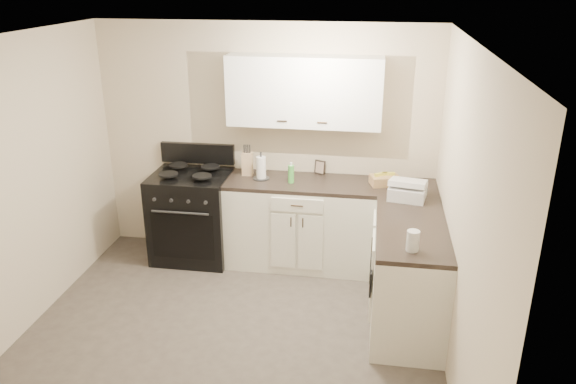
% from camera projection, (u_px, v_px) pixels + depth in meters
% --- Properties ---
extents(floor, '(3.60, 3.60, 0.00)m').
position_uv_depth(floor, '(228.00, 342.00, 4.80)').
color(floor, '#473F38').
rests_on(floor, ground).
extents(ceiling, '(3.60, 3.60, 0.00)m').
position_uv_depth(ceiling, '(214.00, 41.00, 3.89)').
color(ceiling, white).
rests_on(ceiling, wall_back).
extents(wall_back, '(3.60, 0.00, 3.60)m').
position_uv_depth(wall_back, '(266.00, 142.00, 6.00)').
color(wall_back, beige).
rests_on(wall_back, ground).
extents(wall_right, '(0.00, 3.60, 3.60)m').
position_uv_depth(wall_right, '(461.00, 222.00, 4.08)').
color(wall_right, beige).
rests_on(wall_right, ground).
extents(wall_left, '(0.00, 3.60, 3.60)m').
position_uv_depth(wall_left, '(9.00, 194.00, 4.60)').
color(wall_left, beige).
rests_on(wall_left, ground).
extents(wall_front, '(3.60, 0.00, 3.60)m').
position_uv_depth(wall_front, '(122.00, 352.00, 2.69)').
color(wall_front, beige).
rests_on(wall_front, ground).
extents(base_cabinets_back, '(1.55, 0.60, 0.90)m').
position_uv_depth(base_cabinets_back, '(301.00, 224.00, 5.95)').
color(base_cabinets_back, white).
rests_on(base_cabinets_back, floor).
extents(base_cabinets_right, '(0.60, 1.90, 0.90)m').
position_uv_depth(base_cabinets_right, '(406.00, 261.00, 5.20)').
color(base_cabinets_right, white).
rests_on(base_cabinets_right, floor).
extents(countertop_back, '(1.55, 0.60, 0.04)m').
position_uv_depth(countertop_back, '(301.00, 183.00, 5.78)').
color(countertop_back, black).
rests_on(countertop_back, base_cabinets_back).
extents(countertop_right, '(0.60, 1.90, 0.04)m').
position_uv_depth(countertop_right, '(410.00, 215.00, 5.03)').
color(countertop_right, black).
rests_on(countertop_right, base_cabinets_right).
extents(upper_cabinets, '(1.55, 0.30, 0.70)m').
position_uv_depth(upper_cabinets, '(304.00, 91.00, 5.58)').
color(upper_cabinets, white).
rests_on(upper_cabinets, wall_back).
extents(stove, '(0.82, 0.70, 0.99)m').
position_uv_depth(stove, '(193.00, 217.00, 6.10)').
color(stove, black).
rests_on(stove, floor).
extents(knife_block, '(0.12, 0.11, 0.24)m').
position_uv_depth(knife_block, '(247.00, 164.00, 5.92)').
color(knife_block, tan).
rests_on(knife_block, countertop_back).
extents(paper_towel, '(0.12, 0.12, 0.24)m').
position_uv_depth(paper_towel, '(261.00, 168.00, 5.80)').
color(paper_towel, white).
rests_on(paper_towel, countertop_back).
extents(soap_bottle, '(0.06, 0.06, 0.18)m').
position_uv_depth(soap_bottle, '(291.00, 174.00, 5.71)').
color(soap_bottle, green).
rests_on(soap_bottle, countertop_back).
extents(picture_frame, '(0.12, 0.08, 0.15)m').
position_uv_depth(picture_frame, '(320.00, 167.00, 5.96)').
color(picture_frame, black).
rests_on(picture_frame, countertop_back).
extents(wicker_basket, '(0.32, 0.26, 0.09)m').
position_uv_depth(wicker_basket, '(385.00, 180.00, 5.66)').
color(wicker_basket, tan).
rests_on(wicker_basket, countertop_right).
extents(countertop_grill, '(0.39, 0.37, 0.12)m').
position_uv_depth(countertop_grill, '(407.00, 192.00, 5.32)').
color(countertop_grill, white).
rests_on(countertop_grill, countertop_right).
extents(glass_jar, '(0.11, 0.11, 0.17)m').
position_uv_depth(glass_jar, '(413.00, 241.00, 4.31)').
color(glass_jar, silver).
rests_on(glass_jar, countertop_right).
extents(oven_mitt_near, '(0.02, 0.13, 0.23)m').
position_uv_depth(oven_mitt_near, '(371.00, 282.00, 4.73)').
color(oven_mitt_near, black).
rests_on(oven_mitt_near, base_cabinets_right).
extents(oven_mitt_far, '(0.02, 0.15, 0.25)m').
position_uv_depth(oven_mitt_far, '(371.00, 269.00, 5.07)').
color(oven_mitt_far, black).
rests_on(oven_mitt_far, base_cabinets_right).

